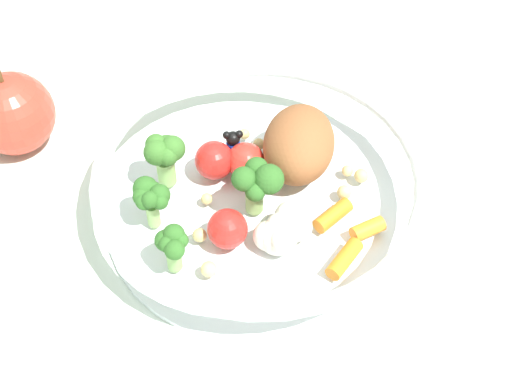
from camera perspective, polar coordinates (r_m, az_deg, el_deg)
name	(u,v)px	position (r m, az deg, el deg)	size (l,w,h in m)	color
ground_plane	(251,204)	(0.59, -0.35, -0.95)	(2.40, 2.40, 0.00)	silver
food_container	(258,186)	(0.56, 0.17, 0.46)	(0.25, 0.25, 0.06)	white
loose_apple	(13,113)	(0.64, -18.22, 5.77)	(0.07, 0.07, 0.08)	#BC3828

